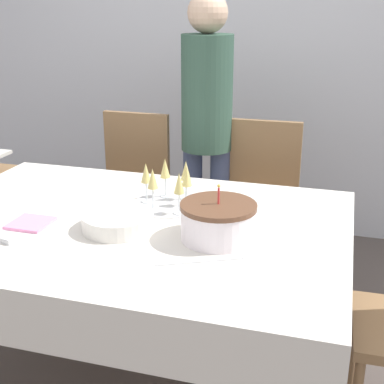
{
  "coord_description": "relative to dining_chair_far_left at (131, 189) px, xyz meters",
  "views": [
    {
      "loc": [
        0.79,
        -1.81,
        1.56
      ],
      "look_at": [
        0.24,
        0.08,
        0.86
      ],
      "focal_mm": 50.0,
      "sensor_mm": 36.0,
      "label": 1
    }
  ],
  "objects": [
    {
      "name": "napkin_pile",
      "position": [
        0.03,
        -1.06,
        0.22
      ],
      "size": [
        0.15,
        0.15,
        0.01
      ],
      "color": "pink",
      "rests_on": "dining_table"
    },
    {
      "name": "ground_plane",
      "position": [
        0.38,
        -0.92,
        -0.53
      ],
      "size": [
        12.0,
        12.0,
        0.0
      ],
      "primitive_type": "plane",
      "color": "#564C47"
    },
    {
      "name": "dining_table",
      "position": [
        0.38,
        -0.92,
        0.12
      ],
      "size": [
        1.72,
        1.2,
        0.74
      ],
      "color": "silver",
      "rests_on": "ground_plane"
    },
    {
      "name": "wall_back",
      "position": [
        0.38,
        0.94,
        0.82
      ],
      "size": [
        8.0,
        0.05,
        2.7
      ],
      "color": "silver",
      "rests_on": "ground_plane"
    },
    {
      "name": "cake_knife",
      "position": [
        0.75,
        -1.18,
        0.22
      ],
      "size": [
        0.28,
        0.15,
        0.0
      ],
      "color": "silver",
      "rests_on": "dining_table"
    },
    {
      "name": "dining_chair_far_right",
      "position": [
        0.76,
        0.0,
        0.0
      ],
      "size": [
        0.43,
        0.43,
        0.96
      ],
      "color": "olive",
      "rests_on": "ground_plane"
    },
    {
      "name": "plate_stack_main",
      "position": [
        0.37,
        -1.01,
        0.25
      ],
      "size": [
        0.27,
        0.27,
        0.06
      ],
      "color": "silver",
      "rests_on": "dining_table"
    },
    {
      "name": "person_standing",
      "position": [
        0.43,
        0.08,
        0.45
      ],
      "size": [
        0.28,
        0.28,
        1.61
      ],
      "color": "#3F4C72",
      "rests_on": "ground_plane"
    },
    {
      "name": "dining_chair_far_left",
      "position": [
        0.0,
        0.0,
        0.0
      ],
      "size": [
        0.43,
        0.43,
        0.96
      ],
      "color": "olive",
      "rests_on": "ground_plane"
    },
    {
      "name": "champagne_tray",
      "position": [
        0.48,
        -0.71,
        0.3
      ],
      "size": [
        0.32,
        0.32,
        0.18
      ],
      "color": "silver",
      "rests_on": "dining_table"
    },
    {
      "name": "birthday_cake",
      "position": [
        0.76,
        -0.98,
        0.28
      ],
      "size": [
        0.28,
        0.28,
        0.21
      ],
      "color": "white",
      "rests_on": "dining_table"
    }
  ]
}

